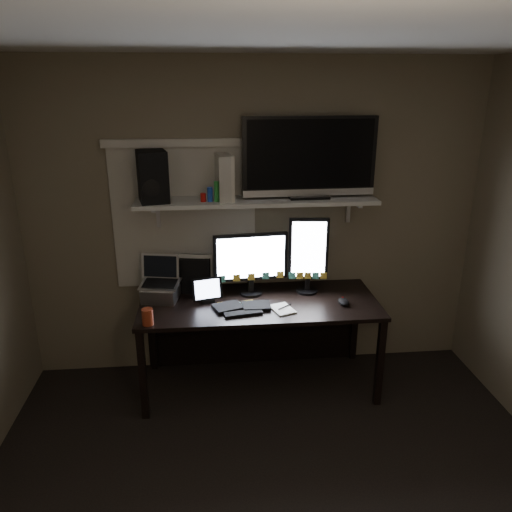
{
  "coord_description": "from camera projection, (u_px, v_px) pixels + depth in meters",
  "views": [
    {
      "loc": [
        -0.35,
        -2.01,
        2.3
      ],
      "look_at": [
        -0.04,
        1.25,
        1.16
      ],
      "focal_mm": 35.0,
      "sensor_mm": 36.0,
      "label": 1
    }
  ],
  "objects": [
    {
      "name": "ceiling",
      "position": [
        299.0,
        26.0,
        1.86
      ],
      "size": [
        3.6,
        3.6,
        0.0
      ],
      "primitive_type": "plane",
      "rotation": [
        3.14,
        0.0,
        0.0
      ],
      "color": "silver",
      "rests_on": "back_wall"
    },
    {
      "name": "back_wall",
      "position": [
        255.0,
        222.0,
        3.96
      ],
      "size": [
        3.6,
        0.0,
        3.6
      ],
      "primitive_type": "plane",
      "rotation": [
        1.57,
        0.0,
        0.0
      ],
      "color": "#6C614E",
      "rests_on": "floor"
    },
    {
      "name": "window_blinds",
      "position": [
        185.0,
        218.0,
        3.88
      ],
      "size": [
        1.1,
        0.02,
        1.1
      ],
      "primitive_type": "cube",
      "color": "beige",
      "rests_on": "back_wall"
    },
    {
      "name": "desk",
      "position": [
        258.0,
        315.0,
        3.96
      ],
      "size": [
        1.8,
        0.75,
        0.73
      ],
      "color": "black",
      "rests_on": "floor"
    },
    {
      "name": "wall_shelf",
      "position": [
        257.0,
        201.0,
        3.73
      ],
      "size": [
        1.8,
        0.35,
        0.03
      ],
      "primitive_type": "cube",
      "color": "beige",
      "rests_on": "back_wall"
    },
    {
      "name": "monitor_landscape",
      "position": [
        251.0,
        263.0,
        3.84
      ],
      "size": [
        0.58,
        0.12,
        0.5
      ],
      "primitive_type": "cube",
      "rotation": [
        0.0,
        0.0,
        0.1
      ],
      "color": "black",
      "rests_on": "desk"
    },
    {
      "name": "monitor_portrait",
      "position": [
        308.0,
        255.0,
        3.86
      ],
      "size": [
        0.31,
        0.09,
        0.61
      ],
      "primitive_type": "cube",
      "rotation": [
        0.0,
        0.0,
        -0.1
      ],
      "color": "black",
      "rests_on": "desk"
    },
    {
      "name": "keyboard",
      "position": [
        242.0,
        307.0,
        3.67
      ],
      "size": [
        0.44,
        0.24,
        0.03
      ],
      "primitive_type": "cube",
      "rotation": [
        0.0,
        0.0,
        0.17
      ],
      "color": "black",
      "rests_on": "desk"
    },
    {
      "name": "mouse",
      "position": [
        344.0,
        302.0,
        3.73
      ],
      "size": [
        0.08,
        0.13,
        0.04
      ],
      "primitive_type": "ellipsoid",
      "rotation": [
        0.0,
        0.0,
        0.07
      ],
      "color": "black",
      "rests_on": "desk"
    },
    {
      "name": "notepad",
      "position": [
        282.0,
        309.0,
        3.64
      ],
      "size": [
        0.19,
        0.23,
        0.01
      ],
      "primitive_type": "cube",
      "rotation": [
        0.0,
        0.0,
        0.32
      ],
      "color": "beige",
      "rests_on": "desk"
    },
    {
      "name": "tablet",
      "position": [
        207.0,
        290.0,
        3.74
      ],
      "size": [
        0.24,
        0.14,
        0.2
      ],
      "primitive_type": "cube",
      "rotation": [
        0.0,
        0.0,
        0.24
      ],
      "color": "black",
      "rests_on": "desk"
    },
    {
      "name": "file_sorter",
      "position": [
        196.0,
        274.0,
        3.92
      ],
      "size": [
        0.25,
        0.15,
        0.3
      ],
      "primitive_type": "cube",
      "rotation": [
        0.0,
        0.0,
        -0.18
      ],
      "color": "black",
      "rests_on": "desk"
    },
    {
      "name": "laptop",
      "position": [
        160.0,
        280.0,
        3.75
      ],
      "size": [
        0.33,
        0.29,
        0.33
      ],
      "primitive_type": "cube",
      "rotation": [
        0.0,
        0.0,
        -0.2
      ],
      "color": "silver",
      "rests_on": "desk"
    },
    {
      "name": "cup",
      "position": [
        148.0,
        317.0,
        3.41
      ],
      "size": [
        0.09,
        0.09,
        0.11
      ],
      "primitive_type": "cylinder",
      "rotation": [
        0.0,
        0.0,
        -0.22
      ],
      "color": "maroon",
      "rests_on": "desk"
    },
    {
      "name": "sticky_notes",
      "position": [
        239.0,
        306.0,
        3.71
      ],
      "size": [
        0.32,
        0.24,
        0.0
      ],
      "primitive_type": null,
      "rotation": [
        0.0,
        0.0,
        0.08
      ],
      "color": "yellow",
      "rests_on": "desk"
    },
    {
      "name": "tv",
      "position": [
        309.0,
        158.0,
        3.66
      ],
      "size": [
        1.0,
        0.21,
        0.6
      ],
      "primitive_type": "cube",
      "rotation": [
        0.0,
        0.0,
        0.03
      ],
      "color": "black",
      "rests_on": "wall_shelf"
    },
    {
      "name": "game_console",
      "position": [
        225.0,
        177.0,
        3.66
      ],
      "size": [
        0.14,
        0.29,
        0.33
      ],
      "primitive_type": "cube",
      "rotation": [
        0.0,
        0.0,
        0.19
      ],
      "color": "#BBB6A9",
      "rests_on": "wall_shelf"
    },
    {
      "name": "speaker",
      "position": [
        153.0,
        176.0,
        3.58
      ],
      "size": [
        0.25,
        0.28,
        0.37
      ],
      "primitive_type": "cube",
      "rotation": [
        0.0,
        0.0,
        0.22
      ],
      "color": "black",
      "rests_on": "wall_shelf"
    },
    {
      "name": "bottles",
      "position": [
        213.0,
        191.0,
        3.61
      ],
      "size": [
        0.25,
        0.12,
        0.16
      ],
      "primitive_type": null,
      "rotation": [
        0.0,
        0.0,
        -0.26
      ],
      "color": "#A50F0C",
      "rests_on": "wall_shelf"
    }
  ]
}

